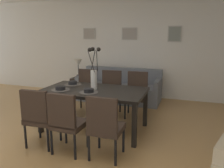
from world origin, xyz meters
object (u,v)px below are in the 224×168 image
Objects in this scene: bowl_near_right at (73,83)px; dining_chair_far_left at (66,120)px; sofa at (120,89)px; table_lamp at (78,64)px; framed_picture_left at (89,34)px; framed_picture_center at (129,34)px; dining_table at (94,93)px; dining_chair_mid_right at (137,92)px; dining_chair_near_right at (86,88)px; dining_chair_near_left at (39,115)px; centerpiece_vase at (94,74)px; framed_picture_right at (175,34)px; side_table at (79,87)px; dining_chair_mid_left at (105,124)px; dining_chair_far_right at (110,90)px; bowl_near_left at (60,88)px; bowl_far_left at (89,90)px.

dining_chair_far_left is at bearing -66.27° from bowl_near_right.
sofa is (-0.08, 2.86, -0.23)m from dining_chair_far_left.
framed_picture_left is at bearing 79.65° from table_lamp.
framed_picture_center is (1.15, -0.00, -0.00)m from framed_picture_left.
framed_picture_left is 0.87× the size of framed_picture_center.
dining_chair_mid_right is (0.56, 0.93, -0.16)m from dining_table.
dining_chair_near_right and dining_chair_far_left have the same top height.
framed_picture_center reaches higher than dining_chair_near_left.
bowl_near_right is at bearing 157.43° from dining_table.
dining_chair_mid_right is 1.97m from framed_picture_center.
dining_chair_far_left is at bearing -91.93° from centerpiece_vase.
sofa is (-0.67, 1.00, -0.23)m from dining_chair_mid_right.
centerpiece_vase is at bearing 88.07° from dining_chair_far_left.
dining_table is at bearing -115.57° from framed_picture_right.
centerpiece_vase is 2.75m from framed_picture_left.
framed_picture_left is at bearing 79.65° from side_table.
dining_chair_mid_right is at bearing 89.35° from dining_chair_mid_left.
framed_picture_left is at bearing 127.19° from dining_chair_far_right.
dining_chair_mid_right is at bearing 2.91° from dining_chair_far_right.
dining_table is 1.96× the size of dining_chair_far_right.
bowl_near_left is (-0.54, -0.23, -0.24)m from centerpiece_vase.
dining_chair_near_right and dining_chair_mid_right have the same top height.
bowl_far_left is at bearing -59.21° from table_lamp.
dining_chair_mid_right is 5.41× the size of bowl_near_right.
dining_chair_near_right is at bearing -55.63° from side_table.
bowl_near_right is at bearing 113.73° from dining_chair_far_left.
centerpiece_vase reaches higher than dining_chair_mid_left.
dining_chair_far_left is at bearing -5.79° from dining_chair_near_left.
side_table is 2.84m from framed_picture_right.
dining_chair_near_left reaches higher than dining_table.
dining_table is 1.10m from dining_chair_mid_right.
side_table is 1.33× the size of framed_picture_right.
dining_table is at bearing 90.00° from bowl_far_left.
dining_chair_mid_left is 1.31m from bowl_near_left.
framed_picture_right is (2.41, 0.54, 0.79)m from table_lamp.
table_lamp is 1.42× the size of framed_picture_left.
bowl_far_left is (-0.54, 0.68, 0.27)m from dining_chair_mid_left.
dining_chair_mid_left is at bearing -1.24° from dining_chair_near_left.
dining_chair_far_left is at bearing -91.87° from dining_table.
bowl_far_left is (0.54, 0.00, 0.00)m from bowl_near_left.
framed_picture_left is 2.31m from framed_picture_right.
framed_picture_left is (-0.64, 3.30, 1.17)m from dining_chair_near_left.
dining_chair_far_right is at bearing -177.09° from dining_chair_mid_right.
bowl_far_left is at bearing -59.21° from side_table.
centerpiece_vase reaches higher than table_lamp.
bowl_far_left is at bearing -86.96° from sofa.
dining_chair_mid_right is at bearing 59.02° from centerpiece_vase.
framed_picture_center reaches higher than framed_picture_left.
dining_chair_near_left and dining_chair_mid_left have the same top height.
dining_chair_mid_right is at bearing -27.53° from side_table.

